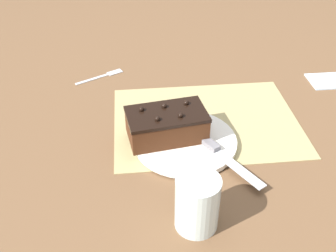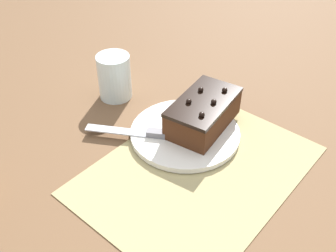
{
  "view_description": "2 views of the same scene",
  "coord_description": "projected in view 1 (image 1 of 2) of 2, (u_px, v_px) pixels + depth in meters",
  "views": [
    {
      "loc": [
        -0.18,
        -0.79,
        0.59
      ],
      "look_at": [
        -0.1,
        -0.07,
        0.05
      ],
      "focal_mm": 42.0,
      "sensor_mm": 36.0,
      "label": 1
    },
    {
      "loc": [
        0.46,
        0.32,
        0.56
      ],
      "look_at": [
        -0.04,
        -0.11,
        0.03
      ],
      "focal_mm": 42.0,
      "sensor_mm": 36.0,
      "label": 2
    }
  ],
  "objects": [
    {
      "name": "placemat_woven",
      "position": [
        206.0,
        121.0,
        0.99
      ],
      "size": [
        0.46,
        0.34,
        0.0
      ],
      "primitive_type": "cube",
      "color": "tan",
      "rests_on": "ground_plane"
    },
    {
      "name": "folded_napkin",
      "position": [
        328.0,
        80.0,
        1.15
      ],
      "size": [
        0.11,
        0.09,
        0.01
      ],
      "primitive_type": "cube",
      "color": "silver",
      "rests_on": "ground_plane"
    },
    {
      "name": "cake_plate",
      "position": [
        185.0,
        141.0,
        0.91
      ],
      "size": [
        0.24,
        0.24,
        0.01
      ],
      "color": "white",
      "rests_on": "placemat_woven"
    },
    {
      "name": "chocolate_cake",
      "position": [
        167.0,
        124.0,
        0.9
      ],
      "size": [
        0.19,
        0.13,
        0.08
      ],
      "rotation": [
        0.0,
        0.0,
        0.15
      ],
      "color": "#472614",
      "rests_on": "cake_plate"
    },
    {
      "name": "dessert_fork",
      "position": [
        103.0,
        76.0,
        1.17
      ],
      "size": [
        0.14,
        0.08,
        0.01
      ],
      "rotation": [
        0.0,
        0.0,
        5.2
      ],
      "color": "#B7BABF",
      "rests_on": "ground_plane"
    },
    {
      "name": "drinking_glass",
      "position": [
        197.0,
        203.0,
        0.7
      ],
      "size": [
        0.08,
        0.08,
        0.11
      ],
      "color": "silver",
      "rests_on": "ground_plane"
    },
    {
      "name": "serving_knife",
      "position": [
        218.0,
        151.0,
        0.87
      ],
      "size": [
        0.12,
        0.18,
        0.01
      ],
      "rotation": [
        0.0,
        0.0,
        3.67
      ],
      "color": "slate",
      "rests_on": "cake_plate"
    },
    {
      "name": "ground_plane",
      "position": [
        206.0,
        121.0,
        0.99
      ],
      "size": [
        3.0,
        3.0,
        0.0
      ],
      "primitive_type": "plane",
      "color": "brown"
    }
  ]
}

